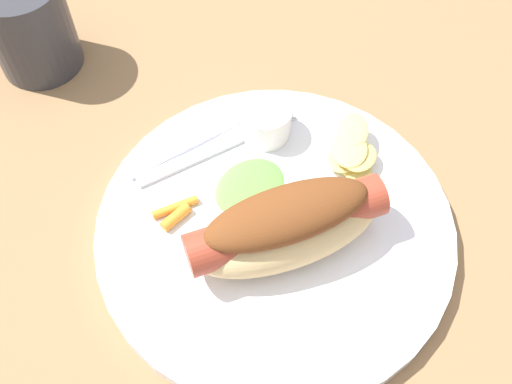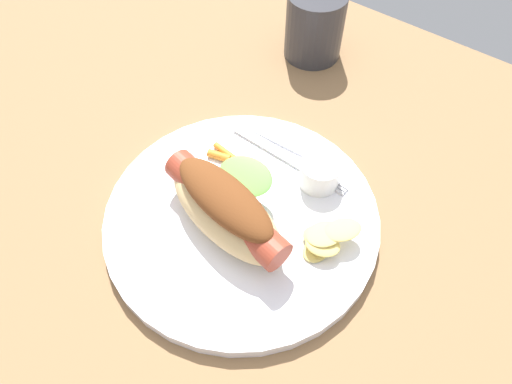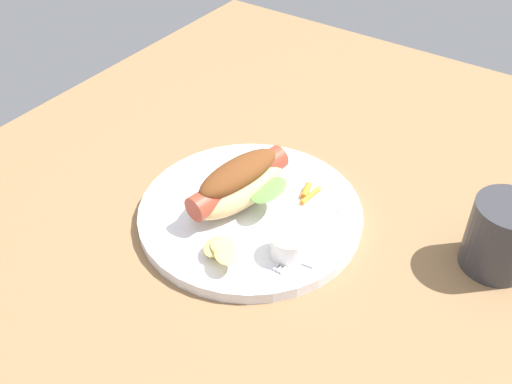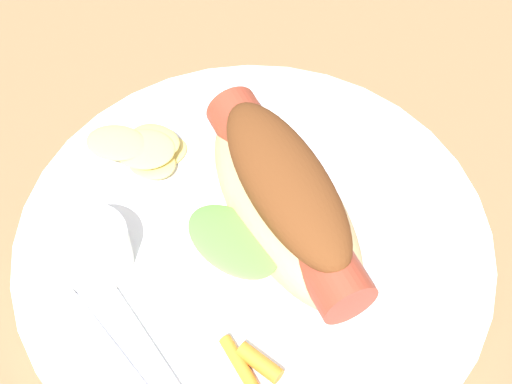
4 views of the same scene
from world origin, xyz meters
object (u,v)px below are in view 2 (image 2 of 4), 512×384
Objects in this scene: hot_dog at (226,207)px; chips_pile at (326,238)px; fork at (286,157)px; carrot_garnish at (223,155)px; drinking_cup at (315,26)px; knife at (286,143)px; plate at (242,217)px; sauce_ramekin at (320,173)px.

chips_pile is at bearing 33.61° from hot_dog.
hot_dog is at bearing -87.74° from fork.
drinking_cup is at bearing 97.66° from carrot_garnish.
drinking_cup reaches higher than knife.
knife is 19.97cm from drinking_cup.
carrot_garnish is at bearing -143.40° from fork.
fork and knife have the same top height.
knife is 1.42× the size of drinking_cup.
hot_dog is 2.45× the size of chips_pile.
drinking_cup is (-3.25, 24.19, 2.61)cm from carrot_garnish.
fork is 2.38× the size of chips_pile.
plate is 9.86cm from sauce_ramekin.
fork is at bearing 35.66° from carrot_garnish.
sauce_ramekin reaches higher than plate.
knife is 14.09cm from chips_pile.
hot_dog reaches higher than fork.
carrot_garnish is 24.54cm from drinking_cup.
fork is at bearing 144.01° from chips_pile.
hot_dog is 9.67cm from carrot_garnish.
plate is 1.89× the size of fork.
plate is 4.46cm from hot_dog.
carrot_garnish is (-15.68, 2.72, -0.82)cm from chips_pile.
hot_dog is 1.22× the size of knife.
drinking_cup is at bearing 115.90° from fork.
hot_dog reaches higher than plate.
fork is 1.68× the size of drinking_cup.
sauce_ramekin is at bearing 76.46° from hot_dog.
plate is 11.20cm from knife.
sauce_ramekin is 24.91cm from drinking_cup.
carrot_garnish is at bearing 143.70° from plate.
fork is 7.39cm from carrot_garnish.
hot_dog is 4.06× the size of carrot_garnish.
knife is at bearing -66.06° from drinking_cup.
knife is (-1.87, 11.00, 0.98)cm from plate.
plate is 8.32cm from carrot_garnish.
hot_dog is 32.45cm from drinking_cup.
hot_dog is at bearing -113.58° from sauce_ramekin.
carrot_garnish is (-6.63, 4.87, 1.22)cm from plate.
chips_pile is (4.82, -6.43, -0.32)cm from sauce_ramekin.
fork is 22.11cm from drinking_cup.
fork is at bearing 93.93° from plate.
carrot_garnish is (-4.77, -6.13, 0.24)cm from knife.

